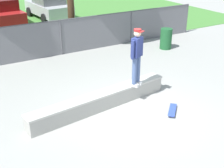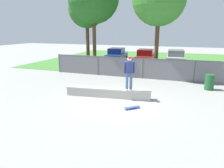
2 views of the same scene
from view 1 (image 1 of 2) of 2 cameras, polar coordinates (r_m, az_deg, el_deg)
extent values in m
plane|color=#9E9E99|center=(9.34, 4.67, -5.07)|extent=(80.00, 80.00, 0.00)
cube|color=#478438|center=(23.86, -18.79, 12.42)|extent=(27.18, 20.00, 0.02)
cube|color=#A8A59E|center=(9.35, -2.10, -3.33)|extent=(4.83, 1.01, 0.46)
cube|color=beige|center=(9.23, -2.13, -1.90)|extent=(4.87, 1.06, 0.06)
cube|color=beige|center=(9.81, 4.95, 0.23)|extent=(0.21, 0.28, 0.10)
cube|color=beige|center=(9.63, 4.31, -0.22)|extent=(0.21, 0.28, 0.10)
cylinder|color=#475B89|center=(9.63, 4.90, 2.92)|extent=(0.15, 0.15, 0.88)
cylinder|color=#475B89|center=(9.45, 4.25, 2.51)|extent=(0.15, 0.15, 0.88)
cube|color=navy|center=(9.28, 4.73, 6.95)|extent=(0.44, 0.36, 0.60)
cylinder|color=navy|center=(9.50, 5.48, 7.21)|extent=(0.10, 0.10, 0.58)
cylinder|color=navy|center=(9.08, 3.95, 6.43)|extent=(0.10, 0.10, 0.58)
sphere|color=beige|center=(9.16, 4.83, 9.51)|extent=(0.22, 0.22, 0.22)
cylinder|color=maroon|center=(9.13, 4.85, 10.11)|extent=(0.23, 0.23, 0.06)
cube|color=maroon|center=(9.08, 5.57, 9.83)|extent=(0.23, 0.20, 0.02)
cube|color=#334CB2|center=(9.39, 11.31, -4.79)|extent=(0.72, 0.70, 0.02)
cube|color=#B2B2B7|center=(9.16, 11.14, -5.71)|extent=(0.14, 0.14, 0.02)
cube|color=#B2B2B7|center=(9.63, 11.46, -4.11)|extent=(0.14, 0.14, 0.02)
cylinder|color=silver|center=(9.18, 10.59, -5.83)|extent=(0.06, 0.06, 0.05)
cylinder|color=silver|center=(9.17, 11.65, -5.96)|extent=(0.06, 0.06, 0.05)
cylinder|color=silver|center=(9.65, 10.94, -4.23)|extent=(0.06, 0.06, 0.05)
cylinder|color=silver|center=(9.65, 11.95, -4.35)|extent=(0.06, 0.06, 0.05)
cylinder|color=#4C4C51|center=(14.01, -9.55, 8.66)|extent=(0.07, 0.07, 1.62)
cylinder|color=#4C4C51|center=(15.70, 3.62, 10.71)|extent=(0.07, 0.07, 1.62)
cylinder|color=#4C4C51|center=(18.05, 13.92, 11.92)|extent=(0.07, 0.07, 1.62)
cylinder|color=#4C4C51|center=(13.82, -9.78, 11.76)|extent=(15.18, 0.05, 0.05)
cube|color=slate|center=(14.01, -9.55, 8.66)|extent=(15.18, 0.01, 1.62)
cylinder|color=#47301E|center=(14.75, -7.84, 15.24)|extent=(0.32, 0.32, 4.46)
cube|color=#B21E1E|center=(20.43, -20.12, 12.21)|extent=(2.10, 4.32, 0.70)
cube|color=#621010|center=(20.16, -20.28, 13.99)|extent=(1.75, 2.21, 0.64)
cylinder|color=black|center=(21.96, -18.66, 12.28)|extent=(0.27, 0.65, 0.64)
cylinder|color=black|center=(19.52, -16.33, 11.12)|extent=(0.27, 0.65, 0.64)
cube|color=#B7BABF|center=(21.59, -11.88, 13.78)|extent=(2.10, 4.32, 0.70)
cylinder|color=black|center=(22.53, -15.31, 12.98)|extent=(0.27, 0.65, 0.64)
cylinder|color=black|center=(23.18, -11.05, 13.71)|extent=(0.27, 0.65, 0.64)
cylinder|color=black|center=(20.14, -12.66, 11.91)|extent=(0.27, 0.65, 0.64)
cylinder|color=black|center=(20.87, -8.01, 12.70)|extent=(0.27, 0.65, 0.64)
cylinder|color=#1E592D|center=(14.98, 10.15, 8.41)|extent=(0.56, 0.56, 0.99)
camera|label=2|loc=(8.63, 80.42, -2.45)|focal=33.48mm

